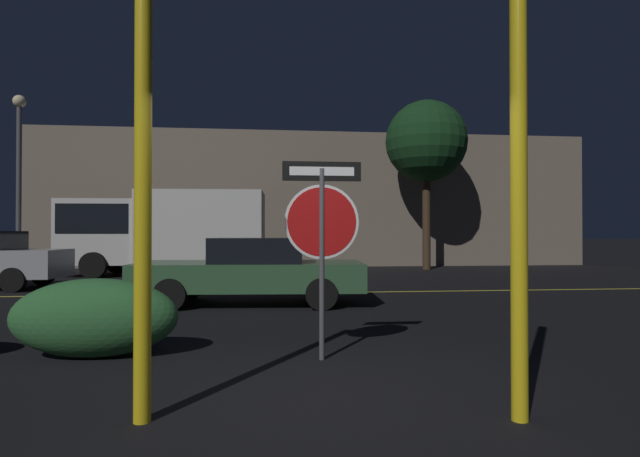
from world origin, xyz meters
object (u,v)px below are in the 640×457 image
at_px(hedge_bush_1, 95,318).
at_px(tree_0, 426,142).
at_px(passing_car_2, 253,270).
at_px(delivery_truck, 163,229).
at_px(yellow_pole_right, 519,192).
at_px(street_lamp, 19,164).
at_px(stop_sign, 322,221).
at_px(yellow_pole_left, 143,205).

height_order(hedge_bush_1, tree_0, tree_0).
height_order(passing_car_2, tree_0, tree_0).
bearing_deg(delivery_truck, yellow_pole_right, -156.06).
bearing_deg(hedge_bush_1, passing_car_2, 68.49).
xyz_separation_m(hedge_bush_1, street_lamp, (-6.04, 11.10, 3.25)).
height_order(stop_sign, tree_0, tree_0).
xyz_separation_m(yellow_pole_left, yellow_pole_right, (2.85, -0.28, 0.11)).
xyz_separation_m(stop_sign, yellow_pole_right, (1.30, -1.98, 0.18)).
distance_m(stop_sign, delivery_truck, 12.77).
xyz_separation_m(yellow_pole_right, hedge_bush_1, (-3.89, 2.38, -1.29)).
bearing_deg(delivery_truck, tree_0, -77.58).
height_order(yellow_pole_right, tree_0, tree_0).
xyz_separation_m(hedge_bush_1, tree_0, (8.33, 13.39, 4.65)).
distance_m(yellow_pole_right, delivery_truck, 15.08).
height_order(yellow_pole_left, street_lamp, street_lamp).
bearing_deg(passing_car_2, tree_0, -32.19).
bearing_deg(tree_0, delivery_truck, -170.14).
bearing_deg(yellow_pole_left, yellow_pole_right, -5.52).
bearing_deg(delivery_truck, street_lamp, 99.84).
height_order(stop_sign, yellow_pole_right, yellow_pole_right).
bearing_deg(street_lamp, stop_sign, -53.10).
bearing_deg(hedge_bush_1, yellow_pole_left, -63.82).
distance_m(yellow_pole_left, passing_car_2, 6.47).
relative_size(delivery_truck, tree_0, 1.00).
bearing_deg(yellow_pole_left, passing_car_2, 84.20).
distance_m(passing_car_2, tree_0, 12.13).
bearing_deg(hedge_bush_1, yellow_pole_right, -31.49).
relative_size(hedge_bush_1, passing_car_2, 0.40).
bearing_deg(tree_0, yellow_pole_right, -105.75).
bearing_deg(passing_car_2, street_lamp, 52.40).
bearing_deg(yellow_pole_left, tree_0, 64.78).
relative_size(yellow_pole_right, passing_car_2, 0.74).
bearing_deg(stop_sign, delivery_truck, 109.95).
bearing_deg(yellow_pole_right, yellow_pole_left, 174.48).
bearing_deg(yellow_pole_right, delivery_truck, 111.37).
distance_m(stop_sign, tree_0, 15.35).
relative_size(yellow_pole_right, tree_0, 0.51).
bearing_deg(yellow_pole_right, stop_sign, 123.16).
relative_size(yellow_pole_left, yellow_pole_right, 0.94).
relative_size(yellow_pole_left, delivery_truck, 0.48).
distance_m(stop_sign, yellow_pole_left, 2.31).
distance_m(stop_sign, yellow_pole_right, 2.38).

